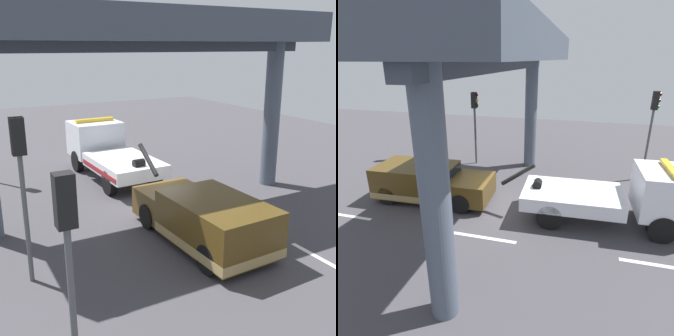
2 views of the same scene
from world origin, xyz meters
TOP-DOWN VIEW (x-y plane):
  - ground_plane at (0.00, 0.00)m, footprint 60.00×40.00m
  - lane_stripe_west at (-6.00, -2.37)m, footprint 2.60×0.16m
  - lane_stripe_mid at (0.00, -2.37)m, footprint 2.60×0.16m
  - lane_stripe_east at (6.00, -2.37)m, footprint 2.60×0.16m
  - tow_truck_white at (4.94, 0.03)m, footprint 7.29×2.61m
  - towed_van_green at (-3.34, -0.00)m, footprint 5.27×2.38m
  - overpass_structure at (0.23, 0.00)m, footprint 3.60×13.37m
  - traffic_light_near at (-6.98, 5.12)m, footprint 0.39×0.32m
  - traffic_light_far at (-2.98, 5.12)m, footprint 0.39×0.32m

SIDE VIEW (x-z plane):
  - ground_plane at x=0.00m, z-range -0.10..0.00m
  - lane_stripe_west at x=-6.00m, z-range 0.00..0.01m
  - lane_stripe_mid at x=0.00m, z-range 0.00..0.01m
  - lane_stripe_east at x=6.00m, z-range 0.00..0.01m
  - towed_van_green at x=-3.34m, z-range -0.01..1.57m
  - tow_truck_white at x=4.94m, z-range -0.03..2.43m
  - traffic_light_near at x=-6.98m, z-range 0.92..4.92m
  - traffic_light_far at x=-2.98m, z-range 0.98..5.25m
  - overpass_structure at x=0.23m, z-range 2.64..9.70m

